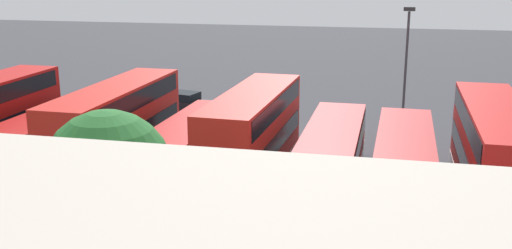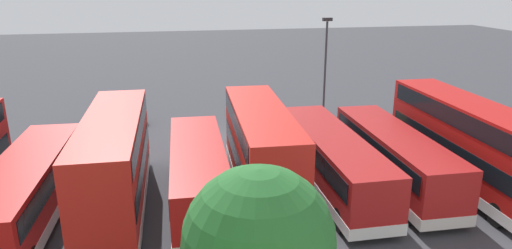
{
  "view_description": "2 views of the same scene",
  "coord_description": "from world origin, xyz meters",
  "px_view_note": "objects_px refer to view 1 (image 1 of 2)",
  "views": [
    {
      "loc": [
        -7.8,
        36.14,
        10.36
      ],
      "look_at": [
        -0.59,
        3.71,
        1.54
      ],
      "focal_mm": 42.02,
      "sensor_mm": 36.0,
      "label": 1
    },
    {
      "loc": [
        2.83,
        30.14,
        10.63
      ],
      "look_at": [
        -2.66,
        2.43,
        1.64
      ],
      "focal_mm": 32.29,
      "sensor_mm": 36.0,
      "label": 2
    }
  ],
  "objects_px": {
    "bus_single_deck_fifth": "(187,150)",
    "bus_double_decker_sixth": "(117,127)",
    "lamp_post_tall": "(406,60)",
    "waste_bin_yellow": "(388,129)",
    "bus_single_deck_second": "(404,163)",
    "bus_double_decker_near_end": "(494,155)",
    "bus_double_decker_fourth": "(253,135)",
    "bus_single_deck_seventh": "(44,142)",
    "bus_single_deck_third": "(331,156)",
    "car_hatchback_silver": "(183,102)"
  },
  "relations": [
    {
      "from": "bus_single_deck_second",
      "to": "bus_single_deck_third",
      "type": "relative_size",
      "value": 0.94
    },
    {
      "from": "bus_single_deck_fifth",
      "to": "bus_single_deck_seventh",
      "type": "relative_size",
      "value": 0.94
    },
    {
      "from": "bus_single_deck_second",
      "to": "waste_bin_yellow",
      "type": "bearing_deg",
      "value": -85.63
    },
    {
      "from": "bus_single_deck_second",
      "to": "car_hatchback_silver",
      "type": "distance_m",
      "value": 20.73
    },
    {
      "from": "lamp_post_tall",
      "to": "waste_bin_yellow",
      "type": "distance_m",
      "value": 4.53
    },
    {
      "from": "bus_double_decker_sixth",
      "to": "lamp_post_tall",
      "type": "xyz_separation_m",
      "value": [
        -14.35,
        -11.44,
        2.19
      ]
    },
    {
      "from": "bus_double_decker_fourth",
      "to": "lamp_post_tall",
      "type": "xyz_separation_m",
      "value": [
        -7.3,
        -11.38,
        2.19
      ]
    },
    {
      "from": "bus_single_deck_third",
      "to": "car_hatchback_silver",
      "type": "height_order",
      "value": "bus_single_deck_third"
    },
    {
      "from": "car_hatchback_silver",
      "to": "lamp_post_tall",
      "type": "xyz_separation_m",
      "value": [
        -15.62,
        2.16,
        3.94
      ]
    },
    {
      "from": "bus_single_deck_third",
      "to": "car_hatchback_silver",
      "type": "bearing_deg",
      "value": -48.07
    },
    {
      "from": "car_hatchback_silver",
      "to": "lamp_post_tall",
      "type": "bearing_deg",
      "value": 172.13
    },
    {
      "from": "bus_double_decker_fourth",
      "to": "bus_double_decker_sixth",
      "type": "relative_size",
      "value": 0.95
    },
    {
      "from": "bus_double_decker_near_end",
      "to": "waste_bin_yellow",
      "type": "relative_size",
      "value": 12.31
    },
    {
      "from": "bus_single_deck_fifth",
      "to": "lamp_post_tall",
      "type": "distance_m",
      "value": 16.09
    },
    {
      "from": "bus_single_deck_second",
      "to": "bus_single_deck_fifth",
      "type": "relative_size",
      "value": 1.03
    },
    {
      "from": "bus_double_decker_near_end",
      "to": "bus_double_decker_fourth",
      "type": "distance_m",
      "value": 10.92
    },
    {
      "from": "lamp_post_tall",
      "to": "bus_single_deck_second",
      "type": "bearing_deg",
      "value": 89.33
    },
    {
      "from": "bus_single_deck_fifth",
      "to": "bus_double_decker_sixth",
      "type": "height_order",
      "value": "bus_double_decker_sixth"
    },
    {
      "from": "bus_single_deck_second",
      "to": "bus_single_deck_seventh",
      "type": "bearing_deg",
      "value": 1.58
    },
    {
      "from": "bus_single_deck_fifth",
      "to": "lamp_post_tall",
      "type": "xyz_separation_m",
      "value": [
        -10.49,
        -11.82,
        3.01
      ]
    },
    {
      "from": "bus_double_decker_sixth",
      "to": "bus_single_deck_seventh",
      "type": "xyz_separation_m",
      "value": [
        3.78,
        0.64,
        -0.83
      ]
    },
    {
      "from": "bus_single_deck_seventh",
      "to": "bus_double_decker_near_end",
      "type": "bearing_deg",
      "value": 179.74
    },
    {
      "from": "bus_double_decker_near_end",
      "to": "bus_double_decker_sixth",
      "type": "xyz_separation_m",
      "value": [
        17.95,
        -0.74,
        -0.0
      ]
    },
    {
      "from": "car_hatchback_silver",
      "to": "lamp_post_tall",
      "type": "relative_size",
      "value": 0.55
    },
    {
      "from": "lamp_post_tall",
      "to": "waste_bin_yellow",
      "type": "height_order",
      "value": "lamp_post_tall"
    },
    {
      "from": "bus_double_decker_fourth",
      "to": "waste_bin_yellow",
      "type": "xyz_separation_m",
      "value": [
        -6.4,
        -9.83,
        -1.97
      ]
    },
    {
      "from": "bus_single_deck_third",
      "to": "bus_double_decker_fourth",
      "type": "bearing_deg",
      "value": 0.48
    },
    {
      "from": "bus_single_deck_second",
      "to": "bus_single_deck_seventh",
      "type": "distance_m",
      "value": 18.01
    },
    {
      "from": "bus_single_deck_second",
      "to": "bus_single_deck_seventh",
      "type": "relative_size",
      "value": 0.97
    },
    {
      "from": "lamp_post_tall",
      "to": "bus_double_decker_near_end",
      "type": "bearing_deg",
      "value": 106.42
    },
    {
      "from": "bus_double_decker_near_end",
      "to": "bus_single_deck_fifth",
      "type": "height_order",
      "value": "bus_double_decker_near_end"
    },
    {
      "from": "car_hatchback_silver",
      "to": "waste_bin_yellow",
      "type": "bearing_deg",
      "value": 165.84
    },
    {
      "from": "car_hatchback_silver",
      "to": "bus_single_deck_seventh",
      "type": "bearing_deg",
      "value": 79.98
    },
    {
      "from": "bus_single_deck_seventh",
      "to": "car_hatchback_silver",
      "type": "xyz_separation_m",
      "value": [
        -2.52,
        -14.25,
        -0.92
      ]
    },
    {
      "from": "bus_double_decker_near_end",
      "to": "car_hatchback_silver",
      "type": "height_order",
      "value": "bus_double_decker_near_end"
    },
    {
      "from": "bus_double_decker_fourth",
      "to": "car_hatchback_silver",
      "type": "relative_size",
      "value": 2.41
    },
    {
      "from": "bus_single_deck_third",
      "to": "waste_bin_yellow",
      "type": "distance_m",
      "value": 10.2
    },
    {
      "from": "bus_single_deck_second",
      "to": "waste_bin_yellow",
      "type": "relative_size",
      "value": 11.42
    },
    {
      "from": "bus_single_deck_second",
      "to": "lamp_post_tall",
      "type": "distance_m",
      "value": 11.98
    },
    {
      "from": "bus_double_decker_sixth",
      "to": "lamp_post_tall",
      "type": "bearing_deg",
      "value": -141.44
    },
    {
      "from": "bus_single_deck_second",
      "to": "bus_double_decker_sixth",
      "type": "distance_m",
      "value": 14.24
    },
    {
      "from": "car_hatchback_silver",
      "to": "bus_single_deck_second",
      "type": "bearing_deg",
      "value": 138.4
    },
    {
      "from": "waste_bin_yellow",
      "to": "bus_single_deck_seventh",
      "type": "bearing_deg",
      "value": 31.43
    },
    {
      "from": "bus_double_decker_near_end",
      "to": "lamp_post_tall",
      "type": "distance_m",
      "value": 12.89
    },
    {
      "from": "bus_double_decker_near_end",
      "to": "bus_single_deck_second",
      "type": "relative_size",
      "value": 1.08
    },
    {
      "from": "bus_double_decker_near_end",
      "to": "lamp_post_tall",
      "type": "height_order",
      "value": "lamp_post_tall"
    },
    {
      "from": "bus_double_decker_fourth",
      "to": "bus_single_deck_fifth",
      "type": "height_order",
      "value": "bus_double_decker_fourth"
    },
    {
      "from": "bus_double_decker_fourth",
      "to": "bus_double_decker_sixth",
      "type": "distance_m",
      "value": 7.06
    },
    {
      "from": "bus_double_decker_sixth",
      "to": "waste_bin_yellow",
      "type": "xyz_separation_m",
      "value": [
        -13.45,
        -9.89,
        -1.97
      ]
    },
    {
      "from": "bus_single_deck_seventh",
      "to": "waste_bin_yellow",
      "type": "distance_m",
      "value": 20.23
    }
  ]
}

